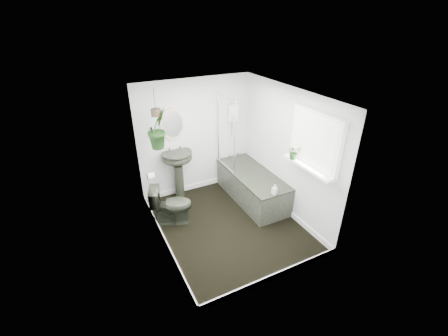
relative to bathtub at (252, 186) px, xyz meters
name	(u,v)px	position (x,y,z in m)	size (l,w,h in m)	color
floor	(228,224)	(-0.80, -0.50, -0.30)	(2.30, 2.80, 0.02)	black
ceiling	(229,94)	(-0.80, -0.50, 2.02)	(2.30, 2.80, 0.02)	white
wall_back	(195,137)	(-0.80, 0.91, 0.86)	(2.30, 0.02, 2.30)	white
wall_front	(281,214)	(-0.80, -1.91, 0.86)	(2.30, 0.02, 2.30)	white
wall_left	(157,183)	(-1.96, -0.50, 0.86)	(0.02, 2.80, 2.30)	white
wall_right	(287,153)	(0.36, -0.50, 0.86)	(0.02, 2.80, 2.30)	white
skirting	(228,221)	(-0.80, -0.50, -0.24)	(2.30, 2.80, 0.10)	white
bathtub	(252,186)	(0.00, 0.00, 0.00)	(0.72, 1.72, 0.58)	#24281E
bath_screen	(226,134)	(-0.33, 0.49, 0.99)	(0.04, 0.72, 1.40)	silver
shower_box	(233,113)	(0.00, 0.84, 1.26)	(0.20, 0.10, 0.35)	white
oval_mirror	(173,124)	(-1.25, 0.87, 1.21)	(0.46, 0.03, 0.62)	beige
wall_sconce	(152,133)	(-1.65, 0.86, 1.11)	(0.04, 0.04, 0.22)	black
toilet_roll_holder	(151,176)	(-1.90, 0.20, 0.61)	(0.11, 0.11, 0.11)	white
window_recess	(315,141)	(0.29, -1.20, 1.36)	(0.08, 1.00, 0.90)	white
window_sill	(308,167)	(0.22, -1.20, 0.94)	(0.18, 1.00, 0.04)	white
window_blinds	(313,141)	(0.24, -1.20, 1.36)	(0.01, 0.86, 0.76)	white
toilet	(171,205)	(-1.65, 0.01, 0.07)	(0.40, 0.70, 0.72)	#24281E
pedestal_sink	(179,175)	(-1.25, 0.74, 0.20)	(0.58, 0.49, 0.99)	#24281E
sill_plant	(294,152)	(0.17, -0.90, 1.07)	(0.20, 0.18, 0.23)	black
hanging_plant	(158,129)	(-1.64, 0.45, 1.32)	(0.38, 0.30, 0.68)	black
soap_bottle	(275,189)	(-0.06, -0.79, 0.38)	(0.08, 0.08, 0.17)	#373535
hanging_pot	(156,112)	(-1.64, 0.45, 1.60)	(0.16, 0.16, 0.12)	#3B3021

